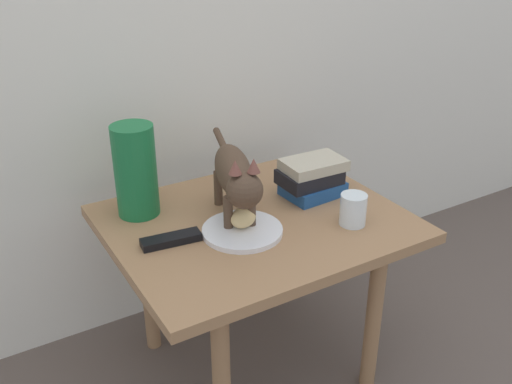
{
  "coord_description": "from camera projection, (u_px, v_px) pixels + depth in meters",
  "views": [
    {
      "loc": [
        -0.7,
        -1.18,
        1.26
      ],
      "look_at": [
        0.0,
        0.0,
        0.58
      ],
      "focal_mm": 40.91,
      "sensor_mm": 36.0,
      "label": 1
    }
  ],
  "objects": [
    {
      "name": "ground_plane",
      "position": [
        256.0,
        363.0,
        1.79
      ],
      "size": [
        6.0,
        6.0,
        0.0
      ],
      "primitive_type": "plane",
      "color": "brown"
    },
    {
      "name": "side_table",
      "position": [
        256.0,
        240.0,
        1.59
      ],
      "size": [
        0.77,
        0.63,
        0.5
      ],
      "color": "#9E724C",
      "rests_on": "ground"
    },
    {
      "name": "plate",
      "position": [
        242.0,
        231.0,
        1.49
      ],
      "size": [
        0.21,
        0.21,
        0.01
      ],
      "primitive_type": "cylinder",
      "color": "white",
      "rests_on": "side_table"
    },
    {
      "name": "bread_roll",
      "position": [
        243.0,
        217.0,
        1.49
      ],
      "size": [
        0.1,
        0.09,
        0.05
      ],
      "primitive_type": "ellipsoid",
      "rotation": [
        0.0,
        0.0,
        0.56
      ],
      "color": "#E0BC7A",
      "rests_on": "plate"
    },
    {
      "name": "cat",
      "position": [
        235.0,
        175.0,
        1.5
      ],
      "size": [
        0.19,
        0.46,
        0.23
      ],
      "color": "#4C3828",
      "rests_on": "side_table"
    },
    {
      "name": "book_stack",
      "position": [
        312.0,
        178.0,
        1.67
      ],
      "size": [
        0.18,
        0.14,
        0.11
      ],
      "color": "#1E4C8C",
      "rests_on": "side_table"
    },
    {
      "name": "green_vase",
      "position": [
        135.0,
        171.0,
        1.54
      ],
      "size": [
        0.11,
        0.11,
        0.25
      ],
      "primitive_type": "cylinder",
      "color": "#196B38",
      "rests_on": "side_table"
    },
    {
      "name": "candle_jar",
      "position": [
        353.0,
        211.0,
        1.52
      ],
      "size": [
        0.07,
        0.07,
        0.08
      ],
      "color": "silver",
      "rests_on": "side_table"
    },
    {
      "name": "tv_remote",
      "position": [
        171.0,
        240.0,
        1.45
      ],
      "size": [
        0.15,
        0.06,
        0.02
      ],
      "primitive_type": "cube",
      "rotation": [
        0.0,
        0.0,
        -0.12
      ],
      "color": "black",
      "rests_on": "side_table"
    }
  ]
}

